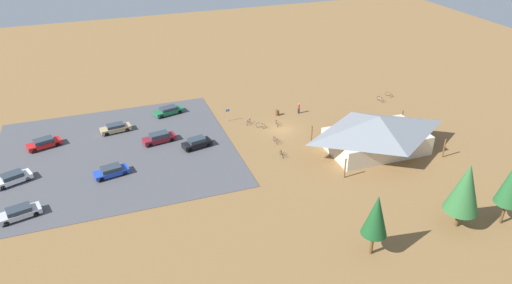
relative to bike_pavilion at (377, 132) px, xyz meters
The scene contains 23 objects.
ground 14.91m from the bike_pavilion, 45.23° to the right, with size 160.00×160.00×0.00m, color olive.
parking_lot_asphalt 37.15m from the bike_pavilion, 18.33° to the right, with size 32.59×29.87×0.05m, color #4C4C51.
bike_pavilion is the anchor object (origin of this frame).
trash_bin 18.03m from the bike_pavilion, 59.97° to the right, with size 0.60×0.60×0.90m, color brown.
lot_sign 23.67m from the bike_pavilion, 43.01° to the right, with size 0.56×0.08×2.20m.
pine_midwest 22.38m from the bike_pavilion, 56.70° to the left, with size 2.64×2.64×7.22m.
pine_mideast 18.13m from the bike_pavilion, 87.39° to the left, with size 3.74×3.74×8.04m.
bicycle_purple_yard_center 14.64m from the bike_pavilion, 28.20° to the right, with size 0.48×1.72×0.88m.
bicycle_yellow_by_bin 20.70m from the bike_pavilion, 128.95° to the right, with size 0.61×1.60×0.79m.
bicycle_black_edge_south 13.90m from the bike_pavilion, 11.70° to the right, with size 0.48×1.72×0.81m.
bicycle_orange_front_row 16.07m from the bike_pavilion, 49.03° to the right, with size 0.48×1.68×0.81m.
bicycle_silver_trailside 17.96m from the bike_pavilion, 42.50° to the right, with size 1.28×1.21×0.91m.
bicycle_white_edge_north 18.12m from the bike_pavilion, 125.04° to the right, with size 0.48×1.73×0.79m.
bicycle_blue_back_row 20.28m from the bike_pavilion, 44.16° to the right, with size 1.18×1.32×0.80m.
car_tan_second_row 39.21m from the bike_pavilion, 27.78° to the right, with size 4.74×2.36×1.30m.
car_black_near_entry 25.80m from the bike_pavilion, 21.17° to the right, with size 4.50×2.58×1.46m.
car_green_inner_stall 33.87m from the bike_pavilion, 40.24° to the right, with size 5.08×3.01×1.29m.
car_silver_aisle_side 46.97m from the bike_pavilion, ahead, with size 4.92×2.90×1.33m.
car_red_far_end 47.91m from the bike_pavilion, 20.45° to the right, with size 5.01×3.11×1.36m.
car_blue_by_curb 36.80m from the bike_pavilion, ahead, with size 4.68×2.68×1.33m.
car_white_back_corner 49.00m from the bike_pavilion, ahead, with size 4.84×3.38×1.36m.
car_maroon_end_stall 31.60m from the bike_pavilion, 23.69° to the right, with size 5.02×2.54×1.48m.
visitor_by_pavilion 16.04m from the bike_pavilion, 70.48° to the right, with size 0.36×0.36×1.78m.
Camera 1 is at (25.74, 60.20, 33.68)m, focal length 33.11 mm.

